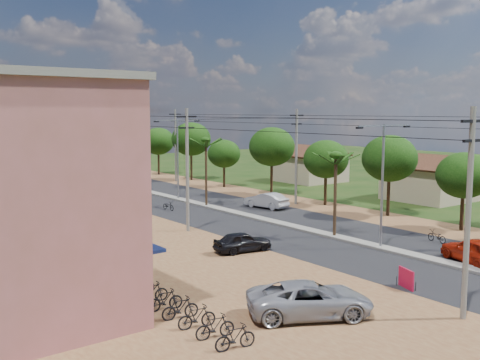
# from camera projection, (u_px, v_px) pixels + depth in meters

# --- Properties ---
(ground) EXTENTS (160.00, 160.00, 0.00)m
(ground) POSITION_uv_depth(u_px,v_px,m) (380.00, 249.00, 35.98)
(ground) COLOR black
(ground) RESTS_ON ground
(road) EXTENTS (12.00, 110.00, 0.04)m
(road) POSITION_uv_depth(u_px,v_px,m) (239.00, 215.00, 47.82)
(road) COLOR black
(road) RESTS_ON ground
(median) EXTENTS (1.00, 90.00, 0.18)m
(median) POSITION_uv_depth(u_px,v_px,m) (219.00, 209.00, 50.18)
(median) COLOR #605E56
(median) RESTS_ON ground
(dirt_lot_west) EXTENTS (18.00, 46.00, 0.04)m
(dirt_lot_west) POSITION_uv_depth(u_px,v_px,m) (109.00, 260.00, 33.27)
(dirt_lot_west) COLOR brown
(dirt_lot_west) RESTS_ON ground
(dirt_shoulder_east) EXTENTS (5.00, 90.00, 0.03)m
(dirt_shoulder_east) POSITION_uv_depth(u_px,v_px,m) (311.00, 205.00, 52.93)
(dirt_shoulder_east) COLOR brown
(dirt_shoulder_east) RESTS_ON ground
(shophouse_pink) EXTENTS (9.00, 6.40, 10.30)m
(shophouse_pink) POSITION_uv_depth(u_px,v_px,m) (25.00, 204.00, 22.13)
(shophouse_pink) COLOR #905149
(shophouse_pink) RESTS_ON ground
(house_east_near) EXTENTS (7.60, 7.50, 4.60)m
(house_east_near) POSITION_uv_depth(u_px,v_px,m) (430.00, 176.00, 55.61)
(house_east_near) COLOR tan
(house_east_near) RESTS_ON ground
(house_east_far) EXTENTS (7.60, 7.50, 4.60)m
(house_east_far) POSITION_uv_depth(u_px,v_px,m) (310.00, 162.00, 70.42)
(house_east_far) COLOR tan
(house_east_far) RESTS_ON ground
(tree_east_b) EXTENTS (4.00, 4.00, 5.83)m
(tree_east_b) POSITION_uv_depth(u_px,v_px,m) (464.00, 175.00, 41.07)
(tree_east_b) COLOR black
(tree_east_b) RESTS_ON ground
(tree_east_c) EXTENTS (4.60, 4.60, 6.83)m
(tree_east_c) POSITION_uv_depth(u_px,v_px,m) (390.00, 159.00, 46.74)
(tree_east_c) COLOR black
(tree_east_c) RESTS_ON ground
(tree_east_d) EXTENTS (4.20, 4.20, 6.13)m
(tree_east_d) POSITION_uv_depth(u_px,v_px,m) (326.00, 159.00, 52.15)
(tree_east_d) COLOR black
(tree_east_d) RESTS_ON ground
(tree_east_e) EXTENTS (4.80, 4.80, 7.14)m
(tree_east_e) POSITION_uv_depth(u_px,v_px,m) (272.00, 147.00, 58.50)
(tree_east_e) COLOR black
(tree_east_e) RESTS_ON ground
(tree_east_f) EXTENTS (3.80, 3.80, 5.52)m
(tree_east_f) POSITION_uv_depth(u_px,v_px,m) (224.00, 154.00, 64.72)
(tree_east_f) COLOR black
(tree_east_f) RESTS_ON ground
(tree_east_g) EXTENTS (5.00, 5.00, 7.38)m
(tree_east_g) POSITION_uv_depth(u_px,v_px,m) (191.00, 139.00, 71.23)
(tree_east_g) COLOR black
(tree_east_g) RESTS_ON ground
(tree_east_h) EXTENTS (4.40, 4.40, 6.52)m
(tree_east_h) POSITION_uv_depth(u_px,v_px,m) (158.00, 141.00, 77.44)
(tree_east_h) COLOR black
(tree_east_h) RESTS_ON ground
(palm_median_near) EXTENTS (2.00, 2.00, 6.15)m
(palm_median_near) POSITION_uv_depth(u_px,v_px,m) (336.00, 159.00, 38.46)
(palm_median_near) COLOR black
(palm_median_near) RESTS_ON ground
(palm_median_mid) EXTENTS (2.00, 2.00, 6.55)m
(palm_median_mid) POSITION_uv_depth(u_px,v_px,m) (206.00, 143.00, 51.05)
(palm_median_mid) COLOR black
(palm_median_mid) RESTS_ON ground
(palm_median_far) EXTENTS (2.00, 2.00, 5.85)m
(palm_median_far) POSITION_uv_depth(u_px,v_px,m) (128.00, 142.00, 63.76)
(palm_median_far) COLOR black
(palm_median_far) RESTS_ON ground
(streetlight_near) EXTENTS (5.10, 0.18, 8.00)m
(streetlight_near) POSITION_uv_depth(u_px,v_px,m) (383.00, 175.00, 35.39)
(streetlight_near) COLOR gray
(streetlight_near) RESTS_ON ground
(streetlight_mid) EXTENTS (5.10, 0.18, 8.00)m
(streetlight_mid) POSITION_uv_depth(u_px,v_px,m) (178.00, 152.00, 55.13)
(streetlight_mid) COLOR gray
(streetlight_mid) RESTS_ON ground
(streetlight_far) EXTENTS (5.10, 0.18, 8.00)m
(streetlight_far) POSITION_uv_depth(u_px,v_px,m) (81.00, 141.00, 74.87)
(streetlight_far) COLOR gray
(streetlight_far) RESTS_ON ground
(utility_pole_w_a) EXTENTS (1.60, 0.24, 9.00)m
(utility_pole_w_a) POSITION_uv_depth(u_px,v_px,m) (468.00, 209.00, 23.29)
(utility_pole_w_a) COLOR #605E56
(utility_pole_w_a) RESTS_ON ground
(utility_pole_w_b) EXTENTS (1.60, 0.24, 9.00)m
(utility_pole_w_b) POSITION_uv_depth(u_px,v_px,m) (187.00, 167.00, 40.66)
(utility_pole_w_b) COLOR #605E56
(utility_pole_w_b) RESTS_ON ground
(utility_pole_w_c) EXTENTS (1.60, 0.24, 9.00)m
(utility_pole_w_c) POSITION_uv_depth(u_px,v_px,m) (74.00, 150.00, 58.03)
(utility_pole_w_c) COLOR #605E56
(utility_pole_w_c) RESTS_ON ground
(utility_pole_w_d) EXTENTS (1.60, 0.24, 9.00)m
(utility_pole_w_d) POSITION_uv_depth(u_px,v_px,m) (16.00, 142.00, 74.61)
(utility_pole_w_d) COLOR #605E56
(utility_pole_w_d) RESTS_ON ground
(utility_pole_e_b) EXTENTS (1.60, 0.24, 9.00)m
(utility_pole_e_b) POSITION_uv_depth(u_px,v_px,m) (296.00, 154.00, 52.54)
(utility_pole_e_b) COLOR #605E56
(utility_pole_e_b) RESTS_ON ground
(utility_pole_e_c) EXTENTS (1.60, 0.24, 9.00)m
(utility_pole_e_c) POSITION_uv_depth(u_px,v_px,m) (176.00, 144.00, 69.91)
(utility_pole_e_c) COLOR #605E56
(utility_pole_e_c) RESTS_ON ground
(car_red_near) EXTENTS (3.16, 4.79, 1.51)m
(car_red_near) POSITION_uv_depth(u_px,v_px,m) (475.00, 251.00, 32.38)
(car_red_near) COLOR #9B1A08
(car_red_near) RESTS_ON ground
(car_silver_mid) EXTENTS (2.22, 4.45, 1.40)m
(car_silver_mid) POSITION_uv_depth(u_px,v_px,m) (266.00, 201.00, 50.89)
(car_silver_mid) COLOR #95969C
(car_silver_mid) RESTS_ON ground
(car_white_far) EXTENTS (2.14, 4.56, 1.29)m
(car_white_far) POSITION_uv_depth(u_px,v_px,m) (114.00, 193.00, 55.90)
(car_white_far) COLOR silver
(car_white_far) RESTS_ON ground
(car_parked_silver) EXTENTS (5.94, 4.82, 1.50)m
(car_parked_silver) POSITION_uv_depth(u_px,v_px,m) (310.00, 300.00, 24.04)
(car_parked_silver) COLOR #95969C
(car_parked_silver) RESTS_ON ground
(car_parked_dark) EXTENTS (3.89, 2.06, 1.26)m
(car_parked_dark) POSITION_uv_depth(u_px,v_px,m) (243.00, 242.00, 35.15)
(car_parked_dark) COLOR black
(car_parked_dark) RESTS_ON ground
(moto_rider_east) EXTENTS (0.85, 1.66, 0.83)m
(moto_rider_east) POSITION_uv_depth(u_px,v_px,m) (437.00, 237.00, 37.62)
(moto_rider_east) COLOR black
(moto_rider_east) RESTS_ON ground
(moto_rider_west_a) EXTENTS (0.69, 1.58, 0.81)m
(moto_rider_west_a) POSITION_uv_depth(u_px,v_px,m) (168.00, 206.00, 49.88)
(moto_rider_west_a) COLOR black
(moto_rider_west_a) RESTS_ON ground
(moto_rider_west_b) EXTENTS (0.77, 1.55, 0.90)m
(moto_rider_west_b) POSITION_uv_depth(u_px,v_px,m) (145.00, 191.00, 58.75)
(moto_rider_west_b) COLOR black
(moto_rider_west_b) RESTS_ON ground
(roadside_sign) EXTENTS (0.51, 1.19, 1.03)m
(roadside_sign) POSITION_uv_depth(u_px,v_px,m) (406.00, 279.00, 27.87)
(roadside_sign) COLOR #B31033
(roadside_sign) RESTS_ON ground
(parked_scooter_row) EXTENTS (1.72, 8.56, 1.00)m
(parked_scooter_row) POSITION_uv_depth(u_px,v_px,m) (180.00, 308.00, 23.80)
(parked_scooter_row) COLOR black
(parked_scooter_row) RESTS_ON ground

